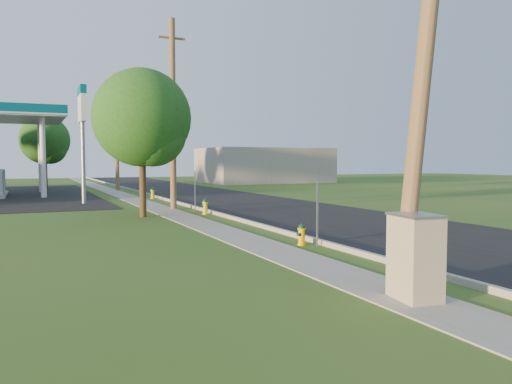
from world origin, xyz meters
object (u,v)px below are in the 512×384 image
(utility_pole_far, at_px, (116,134))
(hydrant_mid, at_px, (205,206))
(utility_pole_mid, at_px, (173,114))
(tree_lot, at_px, (46,142))
(price_pylon, at_px, (82,111))
(hydrant_near, at_px, (302,234))
(tree_verge, at_px, (144,122))
(utility_cabinet, at_px, (415,257))
(utility_pole_near, at_px, (426,40))
(hydrant_far, at_px, (153,193))

(utility_pole_far, xyz_separation_m, hydrant_mid, (0.71, -21.01, -4.43))
(utility_pole_far, relative_size, hydrant_mid, 12.51)
(utility_pole_mid, bearing_deg, tree_lot, 102.78)
(utility_pole_mid, height_order, price_pylon, utility_pole_mid)
(utility_pole_mid, bearing_deg, hydrant_near, -87.68)
(utility_pole_far, relative_size, tree_lot, 1.44)
(utility_pole_far, relative_size, hydrant_near, 14.23)
(hydrant_mid, bearing_deg, hydrant_near, -91.22)
(utility_pole_far, bearing_deg, tree_verge, -95.71)
(tree_verge, height_order, utility_cabinet, tree_verge)
(utility_cabinet, bearing_deg, utility_pole_mid, 88.11)
(tree_verge, distance_m, hydrant_mid, 4.81)
(utility_pole_near, distance_m, utility_pole_far, 36.00)
(price_pylon, relative_size, hydrant_mid, 9.01)
(tree_lot, distance_m, hydrant_mid, 27.30)
(utility_pole_far, height_order, utility_cabinet, utility_pole_far)
(hydrant_mid, height_order, utility_cabinet, utility_cabinet)
(utility_pole_mid, xyz_separation_m, hydrant_mid, (0.71, -3.01, -4.58))
(hydrant_mid, bearing_deg, utility_pole_far, 91.93)
(utility_pole_mid, relative_size, utility_cabinet, 6.21)
(utility_pole_mid, height_order, utility_pole_far, utility_pole_mid)
(price_pylon, xyz_separation_m, hydrant_far, (4.56, 2.17, -5.06))
(utility_pole_far, height_order, hydrant_mid, utility_pole_far)
(price_pylon, bearing_deg, utility_pole_near, -80.58)
(price_pylon, distance_m, hydrant_near, 19.20)
(utility_pole_near, distance_m, utility_pole_mid, 18.00)
(hydrant_far, xyz_separation_m, utility_cabinet, (-1.27, -26.16, 0.42))
(utility_pole_far, bearing_deg, tree_lot, 134.77)
(hydrant_near, distance_m, hydrant_far, 20.15)
(tree_lot, bearing_deg, hydrant_near, -80.80)
(hydrant_far, bearing_deg, utility_cabinet, -92.78)
(utility_pole_far, distance_m, hydrant_far, 11.26)
(utility_pole_mid, xyz_separation_m, tree_lot, (-5.29, 23.34, -0.71))
(utility_pole_near, relative_size, utility_pole_mid, 0.97)
(utility_pole_far, relative_size, tree_verge, 1.43)
(utility_pole_far, xyz_separation_m, hydrant_near, (0.51, -30.48, -4.48))
(utility_pole_near, xyz_separation_m, tree_verge, (-2.09, 15.07, -0.53))
(tree_lot, height_order, utility_cabinet, tree_lot)
(utility_pole_far, relative_size, hydrant_far, 12.59)
(tree_verge, xyz_separation_m, hydrant_mid, (2.80, -0.08, -3.90))
(hydrant_far, bearing_deg, hydrant_mid, -89.76)
(utility_pole_far, distance_m, price_pylon, 13.11)
(price_pylon, bearing_deg, utility_pole_mid, -54.66)
(price_pylon, xyz_separation_m, tree_lot, (-1.39, 17.84, -1.19))
(utility_pole_mid, distance_m, tree_lot, 23.94)
(price_pylon, xyz_separation_m, hydrant_mid, (4.61, -8.51, -5.06))
(price_pylon, height_order, hydrant_near, price_pylon)
(hydrant_mid, relative_size, utility_cabinet, 0.48)
(utility_pole_near, height_order, utility_pole_mid, utility_pole_mid)
(utility_pole_mid, xyz_separation_m, tree_verge, (-2.09, -2.93, -0.68))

